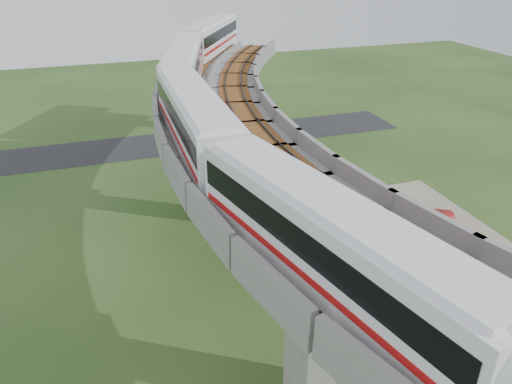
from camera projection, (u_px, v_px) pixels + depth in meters
ground at (239, 285)px, 35.94m from camera, size 160.00×160.00×0.00m
dirt_lot at (421, 265)px, 38.21m from camera, size 18.00×26.00×0.04m
asphalt_road at (169, 143)px, 61.38m from camera, size 60.00×8.00×0.03m
viaduct at (292, 163)px, 32.98m from camera, size 19.58×73.98×11.40m
metro_train at (217, 89)px, 37.40m from camera, size 14.73×60.76×3.64m
fence at (360, 253)px, 38.37m from camera, size 3.87×38.73×1.50m
tree_0 at (278, 138)px, 56.88m from camera, size 3.07×3.07×3.49m
tree_1 at (275, 176)px, 48.15m from camera, size 1.84×1.84×2.71m
tree_2 at (301, 221)px, 39.57m from camera, size 1.93×1.93×3.16m
tree_3 at (370, 297)px, 31.67m from camera, size 2.21×2.21×2.92m
car_white at (447, 342)px, 29.94m from camera, size 1.40×3.37×1.14m
car_red at (445, 223)px, 42.47m from camera, size 3.39×4.26×1.36m
car_dark at (349, 235)px, 41.07m from camera, size 3.95×2.18×1.08m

